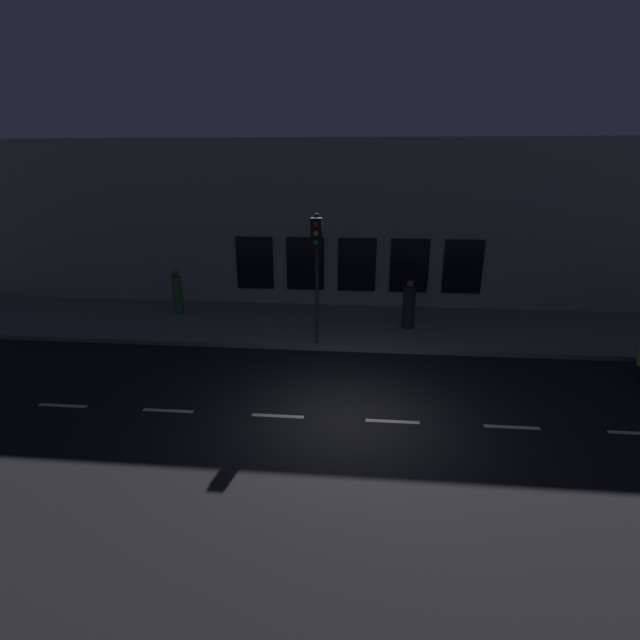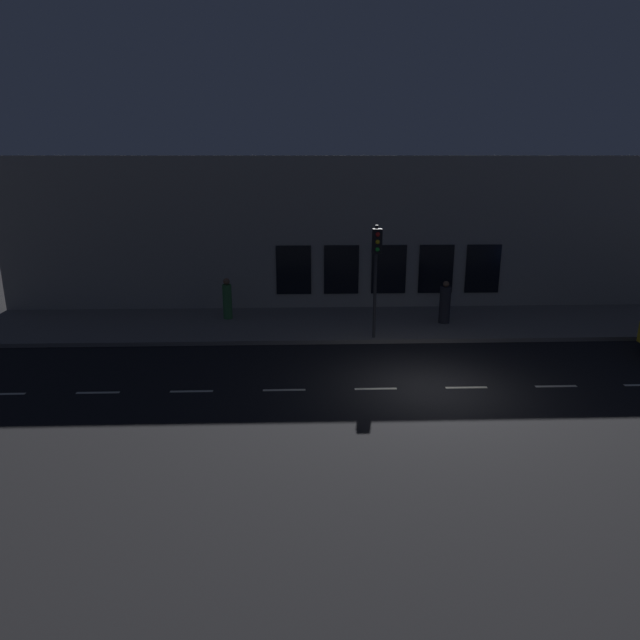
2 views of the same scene
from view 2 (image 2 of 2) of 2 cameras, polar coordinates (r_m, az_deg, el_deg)
ground_plane at (r=16.66m, az=11.09°, el=-6.69°), size 60.00×60.00×0.00m
sidewalk at (r=22.41m, az=7.60°, el=-0.33°), size 4.50×32.00×0.15m
building_facade at (r=24.23m, az=6.89°, el=8.44°), size 0.65×32.00×6.37m
lane_centre_line at (r=16.91m, az=14.42°, el=-6.54°), size 0.12×27.20×0.01m
traffic_light at (r=19.56m, az=5.66°, el=6.29°), size 0.45×0.32×3.97m
pedestrian_0 at (r=22.73m, az=-9.25°, el=2.00°), size 0.50×0.50×1.62m
pedestrian_1 at (r=22.38m, az=12.37°, el=1.58°), size 0.59×0.59×1.64m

